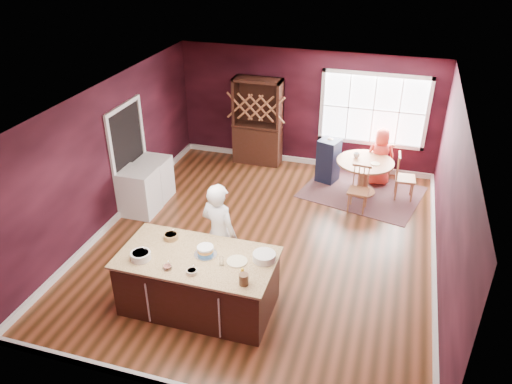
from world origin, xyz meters
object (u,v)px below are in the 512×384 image
at_px(layer_cake, 205,251).
at_px(high_chair, 328,160).
at_px(chair_east, 406,177).
at_px(chair_north, 384,160).
at_px(hutch, 258,122).
at_px(washer, 140,192).
at_px(baker, 219,234).
at_px(chair_south, 359,189).
at_px(dining_table, 364,170).
at_px(seated_woman, 380,157).
at_px(toddler, 333,148).
at_px(kitchen_island, 198,283).
at_px(dryer, 155,178).

xyz_separation_m(layer_cake, high_chair, (1.06, 4.57, -0.48)).
height_order(chair_east, chair_north, chair_east).
bearing_deg(hutch, high_chair, -15.62).
bearing_deg(washer, layer_cake, -43.14).
distance_m(baker, washer, 2.74).
bearing_deg(baker, hutch, -63.73).
xyz_separation_m(layer_cake, chair_south, (1.86, 3.46, -0.51)).
bearing_deg(dining_table, seated_woman, 62.97).
relative_size(seated_woman, high_chair, 1.26).
height_order(toddler, hutch, hutch).
distance_m(dining_table, washer, 4.66).
xyz_separation_m(chair_south, high_chair, (-0.79, 1.11, 0.04)).
bearing_deg(high_chair, chair_north, 38.70).
relative_size(kitchen_island, toddler, 8.82).
xyz_separation_m(kitchen_island, dining_table, (1.99, 4.32, 0.10)).
distance_m(kitchen_island, seated_woman, 5.36).
xyz_separation_m(washer, dryer, (0.00, 0.64, -0.02)).
bearing_deg(high_chair, chair_south, -36.29).
distance_m(seated_woman, toddler, 1.05).
bearing_deg(chair_east, high_chair, 75.53).
bearing_deg(washer, toddler, 35.74).
xyz_separation_m(chair_east, hutch, (-3.45, 0.82, 0.52)).
distance_m(high_chair, toddler, 0.31).
xyz_separation_m(chair_east, toddler, (-1.60, 0.33, 0.31)).
xyz_separation_m(seated_woman, washer, (-4.43, -2.64, -0.18)).
bearing_deg(toddler, chair_south, -57.09).
height_order(seated_woman, hutch, hutch).
bearing_deg(dryer, chair_east, 16.46).
bearing_deg(seated_woman, kitchen_island, 55.01).
relative_size(chair_south, chair_north, 1.02).
distance_m(kitchen_island, chair_east, 5.18).
relative_size(baker, high_chair, 1.71).
xyz_separation_m(chair_south, dryer, (-4.13, -0.69, -0.03)).
bearing_deg(chair_north, toddler, 18.55).
distance_m(kitchen_island, high_chair, 4.80).
xyz_separation_m(chair_east, dryer, (-5.00, -1.48, -0.06)).
bearing_deg(seated_woman, dining_table, 52.97).
xyz_separation_m(chair_north, dryer, (-4.51, -2.24, -0.02)).
height_order(kitchen_island, dryer, kitchen_island).
relative_size(dining_table, chair_north, 1.27).
xyz_separation_m(toddler, washer, (-3.41, -2.45, -0.34)).
xyz_separation_m(chair_north, high_chair, (-1.17, -0.44, 0.04)).
bearing_deg(kitchen_island, dining_table, 65.27).
bearing_deg(chair_east, chair_north, 29.61).
xyz_separation_m(high_chair, washer, (-3.33, -2.44, -0.05)).
xyz_separation_m(kitchen_island, washer, (-2.17, 2.22, 0.03)).
distance_m(chair_north, dryer, 5.03).
bearing_deg(dryer, chair_north, 26.46).
height_order(kitchen_island, hutch, hutch).
distance_m(chair_east, seated_woman, 0.79).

